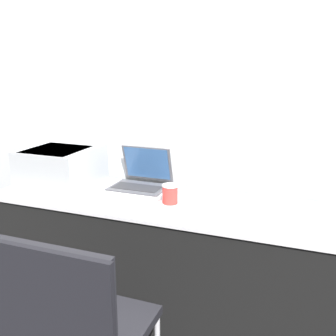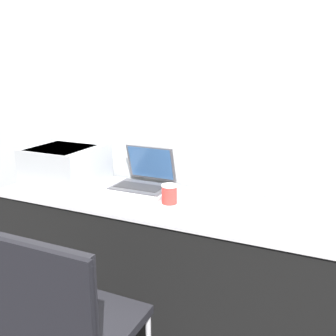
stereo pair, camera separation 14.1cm
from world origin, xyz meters
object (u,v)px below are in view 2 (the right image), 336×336
(coffee_cup, at_px, (169,194))
(chair, at_px, (58,315))
(laptop_left, at_px, (144,178))
(printer, at_px, (66,164))
(external_keyboard, at_px, (121,199))

(coffee_cup, relative_size, chair, 0.12)
(laptop_left, distance_m, chair, 1.05)
(printer, height_order, external_keyboard, printer)
(laptop_left, bearing_deg, printer, -159.50)
(printer, xyz_separation_m, chair, (0.62, -0.85, -0.32))
(external_keyboard, bearing_deg, coffee_cup, 15.52)
(printer, distance_m, chair, 1.10)
(laptop_left, xyz_separation_m, coffee_cup, (0.26, -0.20, -0.00))
(coffee_cup, bearing_deg, external_keyboard, -164.48)
(laptop_left, bearing_deg, chair, -80.21)
(external_keyboard, height_order, coffee_cup, coffee_cup)
(external_keyboard, bearing_deg, chair, -76.79)
(coffee_cup, xyz_separation_m, chair, (-0.09, -0.82, -0.24))
(external_keyboard, xyz_separation_m, chair, (0.17, -0.74, -0.20))
(laptop_left, xyz_separation_m, chair, (0.17, -1.01, -0.24))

